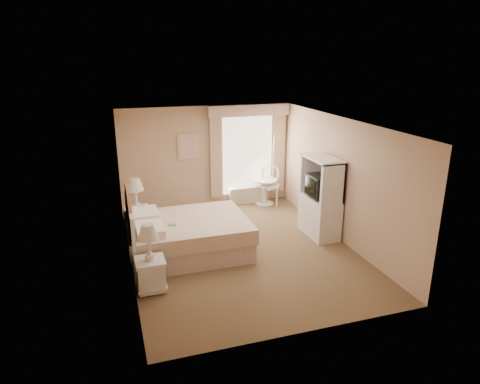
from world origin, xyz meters
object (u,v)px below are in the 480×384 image
object	(u,v)px
round_table	(265,188)
cafe_chair	(270,182)
bed	(182,235)
nightstand_far	(137,213)
nightstand_near	(150,266)
armoire	(320,203)

from	to	relation	value
round_table	cafe_chair	size ratio (longest dim) A/B	0.65
bed	round_table	bearing A→B (deg)	41.01
cafe_chair	nightstand_far	bearing A→B (deg)	-141.80
nightstand_near	armoire	world-z (taller)	armoire
nightstand_near	cafe_chair	bearing A→B (deg)	44.67
nightstand_near	cafe_chair	distance (m)	4.74
armoire	nightstand_near	bearing A→B (deg)	-161.96
nightstand_far	cafe_chair	xyz separation A→B (m)	(3.37, 0.90, 0.13)
bed	nightstand_near	xyz separation A→B (m)	(-0.73, -1.17, 0.05)
bed	round_table	size ratio (longest dim) A/B	3.47
bed	armoire	xyz separation A→B (m)	(2.92, 0.01, 0.32)
nightstand_near	round_table	world-z (taller)	nightstand_near
bed	nightstand_far	xyz separation A→B (m)	(-0.73, 1.25, 0.08)
bed	nightstand_near	world-z (taller)	bed
bed	cafe_chair	bearing A→B (deg)	39.21
round_table	armoire	distance (m)	2.23
nightstand_far	cafe_chair	world-z (taller)	nightstand_far
nightstand_far	round_table	world-z (taller)	nightstand_far
nightstand_near	armoire	size ratio (longest dim) A/B	0.67
bed	cafe_chair	size ratio (longest dim) A/B	2.26
nightstand_near	armoire	bearing A→B (deg)	18.04
round_table	cafe_chair	distance (m)	0.19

